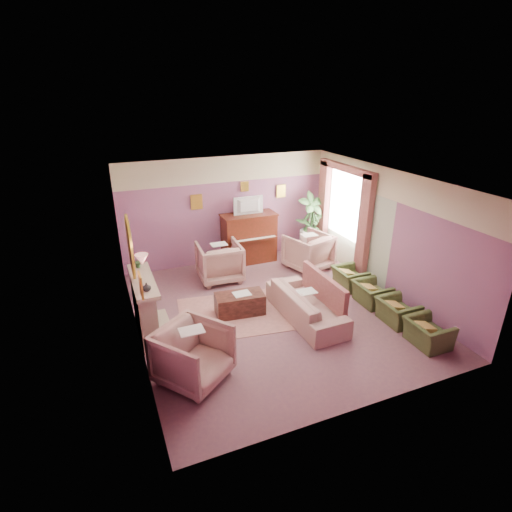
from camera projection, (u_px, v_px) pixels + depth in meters
name	position (u px, v px, depth m)	size (l,w,h in m)	color
floor	(273.00, 311.00, 8.45)	(5.50, 6.00, 0.01)	#774C56
ceiling	(276.00, 180.00, 7.36)	(5.50, 6.00, 0.01)	beige
wall_back	(227.00, 210.00, 10.46)	(5.50, 0.02, 2.80)	slate
wall_front	(368.00, 328.00, 5.35)	(5.50, 0.02, 2.80)	slate
wall_left	(131.00, 273.00, 6.94)	(0.02, 6.00, 2.80)	slate
wall_right	(387.00, 233.00, 8.87)	(0.02, 6.00, 2.80)	slate
picture_rail_band	(226.00, 169.00, 10.03)	(5.50, 0.01, 0.65)	beige
stripe_panel	(351.00, 229.00, 10.10)	(0.01, 3.00, 2.15)	#B3BDA1
fireplace_surround	(144.00, 308.00, 7.50)	(0.30, 1.40, 1.10)	tan
fireplace_inset	(151.00, 314.00, 7.59)	(0.18, 0.72, 0.68)	black
fire_ember	(154.00, 322.00, 7.68)	(0.06, 0.54, 0.10)	orange
mantel_shelf	(143.00, 281.00, 7.29)	(0.40, 1.55, 0.07)	tan
hearth	(158.00, 330.00, 7.78)	(0.55, 1.50, 0.02)	tan
mirror_frame	(130.00, 247.00, 6.97)	(0.04, 0.72, 1.20)	gold
mirror_glass	(132.00, 247.00, 6.98)	(0.01, 0.60, 1.06)	silver
sconce_shade	(142.00, 259.00, 6.04)	(0.20, 0.20, 0.16)	#EC8D81
piano	(249.00, 239.00, 10.65)	(1.40, 0.60, 1.30)	#4B1B0F
piano_keyshelf	(254.00, 240.00, 10.33)	(1.30, 0.12, 0.06)	#4B1B0F
piano_keys	(254.00, 239.00, 10.31)	(1.20, 0.08, 0.02)	white
piano_top	(249.00, 215.00, 10.40)	(1.45, 0.65, 0.04)	#4B1B0F
television	(249.00, 205.00, 10.24)	(0.80, 0.12, 0.48)	black
print_back_left	(197.00, 202.00, 10.02)	(0.30, 0.03, 0.38)	gold
print_back_right	(281.00, 191.00, 10.82)	(0.26, 0.03, 0.34)	gold
print_back_mid	(245.00, 186.00, 10.36)	(0.22, 0.03, 0.26)	gold
print_left_wall	(141.00, 285.00, 5.81)	(0.03, 0.28, 0.36)	gold
window_blind	(346.00, 202.00, 10.05)	(0.03, 1.40, 1.80)	white
curtain_left	(364.00, 229.00, 9.40)	(0.16, 0.34, 2.60)	brown
curtain_right	(323.00, 209.00, 10.96)	(0.16, 0.34, 2.60)	brown
pelmet	(347.00, 168.00, 9.69)	(0.16, 2.20, 0.16)	brown
mantel_plant	(138.00, 261.00, 7.69)	(0.16, 0.16, 0.28)	#42753A
mantel_vase	(147.00, 287.00, 6.82)	(0.16, 0.16, 0.16)	beige
area_rug	(240.00, 313.00, 8.39)	(2.50, 1.80, 0.01)	#AD6D66
coffee_table	(240.00, 304.00, 8.30)	(1.00, 0.50, 0.45)	#3B1B15
table_paper	(242.00, 294.00, 8.23)	(0.35, 0.28, 0.01)	silver
sofa	(306.00, 299.00, 8.06)	(0.70, 2.11, 0.85)	tan
sofa_throw	(324.00, 288.00, 8.13)	(0.11, 1.60, 0.59)	brown
floral_armchair_left	(219.00, 260.00, 9.66)	(1.00, 1.00, 1.04)	tan
floral_armchair_right	(308.00, 250.00, 10.26)	(1.00, 1.00, 1.04)	tan
floral_armchair_front	(193.00, 352.00, 6.30)	(1.00, 1.00, 1.04)	tan
olive_chair_a	(428.00, 329.00, 7.25)	(0.53, 0.75, 0.65)	#435127
olive_chair_b	(398.00, 308.00, 7.95)	(0.53, 0.75, 0.65)	#435127
olive_chair_c	(372.00, 290.00, 8.65)	(0.53, 0.75, 0.65)	#435127
olive_chair_d	(350.00, 275.00, 9.35)	(0.53, 0.75, 0.65)	#435127
side_table	(309.00, 242.00, 11.24)	(0.52, 0.52, 0.70)	white
side_plant_big	(310.00, 225.00, 11.03)	(0.30, 0.30, 0.34)	#42753A
side_plant_small	(315.00, 226.00, 11.00)	(0.16, 0.16, 0.28)	#42753A
palm_pot	(309.00, 248.00, 11.30)	(0.34, 0.34, 0.34)	#885F43
palm_plant	(311.00, 218.00, 10.95)	(0.76, 0.76, 1.44)	#42753A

